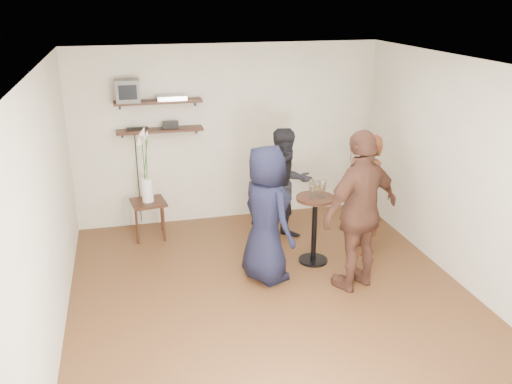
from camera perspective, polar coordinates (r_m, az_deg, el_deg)
The scene contains 18 objects.
room at distance 5.69m, azimuth 1.99°, elevation 0.10°, with size 4.58×5.08×2.68m.
shelf_upper at distance 7.65m, azimuth -10.26°, elevation 9.34°, with size 1.20×0.25×0.04m, color black.
shelf_lower at distance 7.74m, azimuth -10.07°, elevation 6.44°, with size 1.20×0.25×0.04m, color black.
crt_monitor at distance 7.61m, azimuth -13.38°, elevation 10.34°, with size 0.32×0.30×0.30m, color #59595B.
dvd_deck at distance 7.66m, azimuth -8.85°, elevation 9.80°, with size 0.40×0.24×0.06m, color silver.
radio at distance 7.73m, azimuth -9.01°, elevation 7.01°, with size 0.22×0.10×0.10m, color black.
power_strip at distance 7.76m, azimuth -12.37°, elevation 6.58°, with size 0.30×0.05×0.03m, color black.
side_table at distance 7.67m, azimuth -11.23°, elevation -1.58°, with size 0.51×0.51×0.54m.
vase_lilies at distance 7.53m, azimuth -11.46°, elevation 1.46°, with size 0.20×0.21×1.08m.
drinks_table at distance 6.84m, azimuth 6.19°, elevation -3.00°, with size 0.49×0.49×0.89m.
wine_glass_fl at distance 6.63m, azimuth 5.94°, elevation 0.43°, with size 0.07×0.07×0.20m.
wine_glass_fr at distance 6.66m, azimuth 7.04°, elevation 0.63°, with size 0.07×0.07×0.22m.
wine_glass_bl at distance 6.74m, azimuth 5.89°, elevation 0.75°, with size 0.07×0.07×0.20m.
wine_glass_br at distance 6.71m, azimuth 6.54°, elevation 0.65°, with size 0.07×0.07×0.20m.
person_plaid at distance 7.14m, azimuth 11.52°, elevation -0.33°, with size 0.58×0.38×1.59m, color #B41420.
person_dark at distance 7.36m, azimuth 3.17°, elevation 0.68°, with size 0.77×0.60×1.59m, color black.
person_navy at distance 6.30m, azimuth 1.10°, elevation -2.39°, with size 0.81×0.53×1.66m, color black.
person_brown at distance 6.21m, azimuth 10.95°, elevation -2.03°, with size 1.10×0.46×1.88m, color #4D2C21.
Camera 1 is at (-1.48, -5.13, 3.26)m, focal length 38.00 mm.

